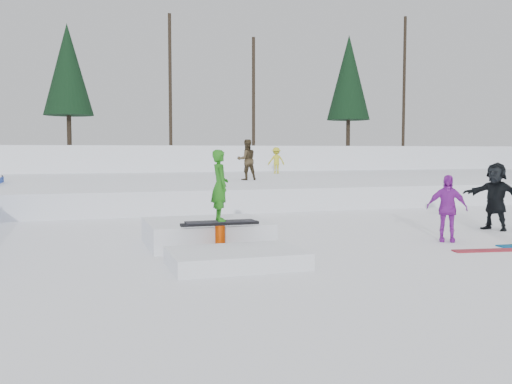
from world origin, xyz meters
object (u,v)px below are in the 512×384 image
object	(u,v)px
walker_ygreen	(276,160)
spectator_dark	(495,196)
walker_olive	(247,160)
jib_rail_feature	(213,236)
spectator_purple	(447,208)

from	to	relation	value
walker_ygreen	spectator_dark	world-z (taller)	walker_ygreen
walker_olive	jib_rail_feature	bearing A→B (deg)	68.79
spectator_purple	spectator_dark	bearing A→B (deg)	59.24
spectator_purple	jib_rail_feature	world-z (taller)	jib_rail_feature
walker_olive	walker_ygreen	distance (m)	7.23
walker_olive	spectator_purple	bearing A→B (deg)	92.78
walker_ygreen	spectator_dark	xyz separation A→B (m)	(-0.22, -17.88, -0.65)
walker_olive	walker_ygreen	size ratio (longest dim) A/B	1.20
walker_olive	spectator_purple	size ratio (longest dim) A/B	1.16
walker_olive	spectator_dark	xyz separation A→B (m)	(3.38, -11.61, -0.80)
spectator_purple	spectator_dark	size ratio (longest dim) A/B	0.86
spectator_purple	spectator_dark	xyz separation A→B (m)	(2.41, 1.25, 0.12)
walker_olive	spectator_purple	distance (m)	12.93
jib_rail_feature	walker_olive	bearing A→B (deg)	70.32
spectator_purple	walker_olive	bearing A→B (deg)	126.12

